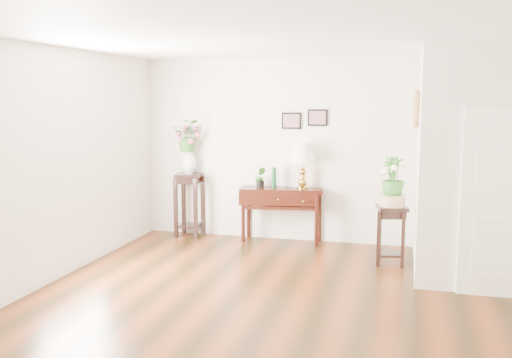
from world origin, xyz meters
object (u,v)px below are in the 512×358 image
(plant_stand_a, at_px, (189,205))
(console_table, at_px, (281,215))
(plant_stand_b, at_px, (391,235))
(table_lamp, at_px, (303,166))

(plant_stand_a, bearing_deg, console_table, 0.00)
(console_table, xyz_separation_m, plant_stand_a, (-1.50, 0.00, 0.09))
(plant_stand_a, bearing_deg, plant_stand_b, -14.27)
(plant_stand_b, bearing_deg, console_table, 154.18)
(table_lamp, distance_m, plant_stand_b, 1.75)
(table_lamp, height_order, plant_stand_a, table_lamp)
(console_table, relative_size, plant_stand_a, 1.24)
(console_table, height_order, table_lamp, table_lamp)
(table_lamp, height_order, plant_stand_b, table_lamp)
(table_lamp, distance_m, plant_stand_a, 1.95)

